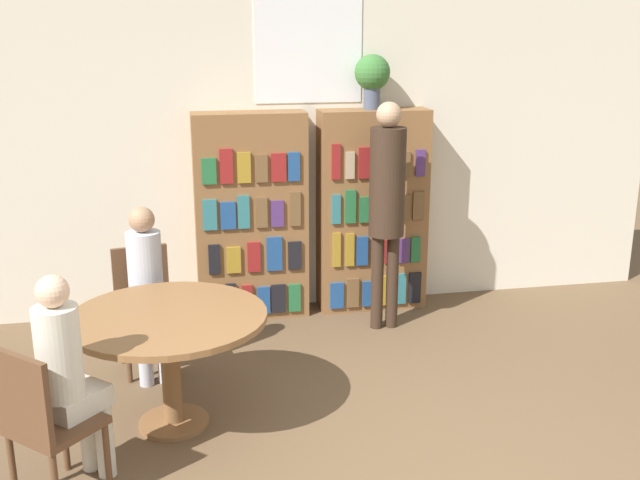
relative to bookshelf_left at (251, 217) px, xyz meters
The scene contains 10 objects.
wall_back 0.85m from the bookshelf_left, 20.24° to the left, with size 6.40×0.07×3.00m.
bookshelf_left is the anchor object (origin of this frame).
bookshelf_right 1.05m from the bookshelf_left, ahead, with size 0.93×0.34×1.75m.
flower_vase 1.55m from the bookshelf_left, ahead, with size 0.29×0.29×0.45m.
reading_table 1.93m from the bookshelf_left, 111.34° to the right, with size 1.21×1.21×0.74m.
chair_near_camera 2.84m from the bookshelf_left, 118.43° to the right, with size 0.57×0.57×0.89m.
chair_left_side 1.29m from the bookshelf_left, 135.53° to the right, with size 0.47×0.47×0.89m.
seated_reader_left 1.35m from the bookshelf_left, 128.96° to the right, with size 0.30×0.38×1.23m.
seated_reader_right 2.64m from the bookshelf_left, 117.41° to the right, with size 0.39×0.39×1.23m.
librarian_standing 1.18m from the bookshelf_left, 25.77° to the right, with size 0.29×0.56×1.86m.
Camera 1 is at (-1.13, -2.79, 2.43)m, focal length 42.00 mm.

